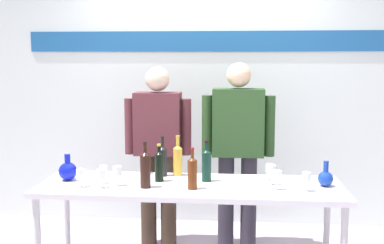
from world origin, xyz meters
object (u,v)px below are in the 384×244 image
object	(u,v)px
wine_glass_left_4	(117,171)
presenter_left	(158,145)
wine_bottle_5	(207,164)
wine_glass_right_2	(272,171)
wine_glass_left_2	(104,171)
display_table	(190,192)
wine_bottle_0	(178,159)
wine_glass_left_0	(81,175)
decanter_blue_left	(68,171)
presenter_right	(238,143)
decanter_blue_right	(326,178)
wine_bottle_3	(159,165)
wine_bottle_2	(145,168)
wine_glass_right_0	(270,169)
wine_bottle_4	(192,172)
wine_glass_left_1	(144,162)
wine_bottle_1	(162,160)
wine_glass_right_3	(307,178)
wine_glass_right_1	(277,177)
wine_glass_left_3	(101,174)

from	to	relation	value
wine_glass_left_4	presenter_left	bearing A→B (deg)	77.70
presenter_left	wine_bottle_5	size ratio (longest dim) A/B	5.16
wine_glass_right_2	wine_glass_left_2	bearing A→B (deg)	-177.23
display_table	wine_glass_left_4	size ratio (longest dim) A/B	15.32
wine_bottle_0	wine_glass_left_0	world-z (taller)	wine_bottle_0
decanter_blue_left	presenter_right	world-z (taller)	presenter_right
decanter_blue_right	presenter_left	distance (m)	1.50
wine_bottle_3	wine_glass_left_0	bearing A→B (deg)	-157.90
wine_glass_left_0	wine_bottle_5	bearing A→B (deg)	15.75
presenter_right	wine_bottle_5	size ratio (longest dim) A/B	5.28
wine_bottle_2	wine_glass_right_0	xyz separation A→B (m)	(0.91, 0.29, -0.05)
wine_glass_right_2	presenter_right	bearing A→B (deg)	109.99
presenter_left	wine_bottle_4	size ratio (longest dim) A/B	5.34
wine_bottle_3	wine_glass_right_0	xyz separation A→B (m)	(0.84, 0.10, -0.03)
presenter_left	wine_bottle_3	size ratio (longest dim) A/B	5.60
wine_glass_left_4	wine_glass_right_2	bearing A→B (deg)	5.97
wine_bottle_3	wine_glass_left_1	world-z (taller)	wine_bottle_3
wine_bottle_3	wine_bottle_5	bearing A→B (deg)	5.43
decanter_blue_right	wine_glass_right_0	world-z (taller)	decanter_blue_right
wine_bottle_1	wine_glass_left_4	xyz separation A→B (m)	(-0.28, -0.33, -0.02)
wine_bottle_1	wine_glass_right_2	size ratio (longest dim) A/B	2.08
wine_glass_right_2	wine_glass_left_0	bearing A→B (deg)	-172.51
presenter_right	wine_glass_left_2	bearing A→B (deg)	-143.71
decanter_blue_left	wine_bottle_2	distance (m)	0.65
decanter_blue_right	wine_bottle_3	xyz separation A→B (m)	(-1.23, 0.03, 0.06)
wine_bottle_1	wine_glass_left_4	bearing A→B (deg)	-131.07
wine_glass_right_3	decanter_blue_right	bearing A→B (deg)	43.96
wine_glass_left_0	wine_glass_right_1	size ratio (longest dim) A/B	0.97
presenter_left	wine_glass_left_0	bearing A→B (deg)	-116.52
wine_bottle_1	presenter_right	bearing A→B (deg)	37.98
wine_bottle_0	wine_glass_left_3	distance (m)	0.66
wine_bottle_3	wine_bottle_5	world-z (taller)	wine_bottle_5
decanter_blue_right	wine_glass_right_3	size ratio (longest dim) A/B	1.35
wine_glass_right_0	wine_glass_left_3	bearing A→B (deg)	-164.79
presenter_left	wine_glass_right_3	world-z (taller)	presenter_left
wine_bottle_3	wine_bottle_4	xyz separation A→B (m)	(0.27, -0.19, 0.00)
wine_bottle_0	decanter_blue_left	bearing A→B (deg)	-164.44
wine_glass_left_4	wine_bottle_2	bearing A→B (deg)	-8.38
wine_glass_right_2	wine_bottle_5	bearing A→B (deg)	171.65
wine_glass_left_4	wine_bottle_3	bearing A→B (deg)	28.58
decanter_blue_right	wine_glass_left_3	xyz separation A→B (m)	(-1.62, -0.20, 0.04)
display_table	wine_glass_right_0	size ratio (longest dim) A/B	17.38
wine_bottle_0	wine_bottle_2	distance (m)	0.43
wine_bottle_5	display_table	bearing A→B (deg)	-139.25
wine_bottle_2	wine_glass_right_1	xyz separation A→B (m)	(0.94, 0.02, -0.04)
wine_bottle_4	wine_glass_left_3	distance (m)	0.66
presenter_left	wine_bottle_0	distance (m)	0.50
wine_glass_right_2	wine_bottle_3	bearing A→B (deg)	177.47
wine_glass_right_0	wine_glass_left_4	bearing A→B (deg)	-167.00
decanter_blue_right	wine_glass_left_4	xyz separation A→B (m)	(-1.52, -0.12, 0.04)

